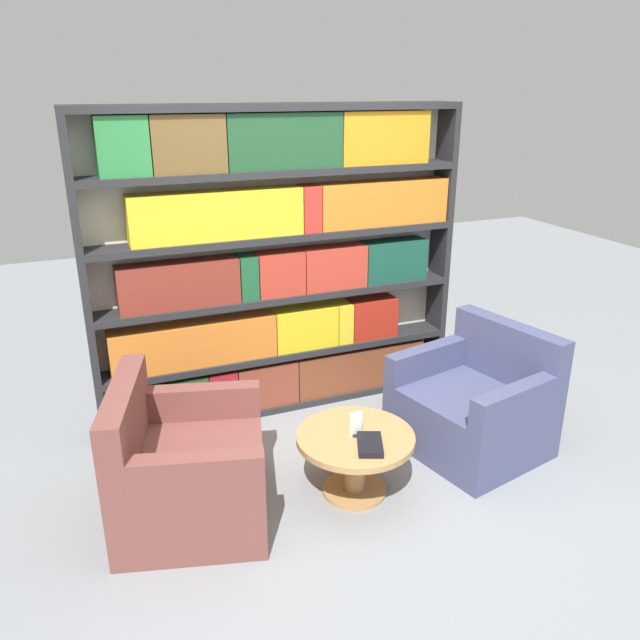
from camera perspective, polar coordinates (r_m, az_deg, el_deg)
ground_plane at (r=4.03m, az=3.74°, el=-16.58°), size 14.00×14.00×0.00m
bookshelf at (r=4.73m, az=-3.77°, el=4.87°), size 2.84×0.30×2.32m
armchair_left at (r=3.86m, az=-12.20°, el=-13.35°), size 1.05×1.11×0.87m
armchair_right at (r=4.58m, az=13.92°, el=-7.76°), size 1.01×1.07×0.87m
coffee_table at (r=3.97m, az=3.23°, el=-11.90°), size 0.74×0.74×0.42m
table_sign at (r=3.87m, az=3.29°, el=-9.58°), size 0.08×0.06×0.16m
stray_book at (r=3.78m, az=4.59°, el=-11.28°), size 0.23×0.28×0.04m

